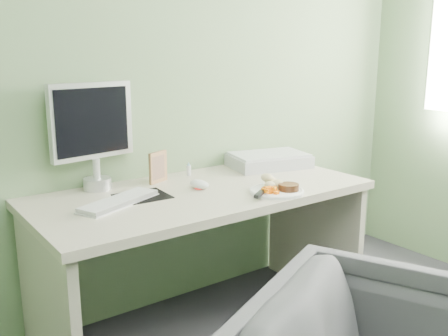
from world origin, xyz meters
TOP-DOWN VIEW (x-y plane):
  - wall_back at (0.00, 2.00)m, footprint 3.50×0.00m
  - desk at (0.00, 1.62)m, footprint 1.60×0.75m
  - plate at (0.25, 1.38)m, footprint 0.25×0.25m
  - steak at (0.29, 1.34)m, footprint 0.12×0.12m
  - potato_pile at (0.27, 1.43)m, footprint 0.13×0.12m
  - carrot_heap at (0.18, 1.35)m, footprint 0.08×0.07m
  - steak_knife at (0.14, 1.36)m, footprint 0.21×0.15m
  - mousepad at (-0.29, 1.69)m, footprint 0.24×0.21m
  - keyboard at (-0.42, 1.64)m, footprint 0.40×0.26m
  - computer_mouse at (-0.00, 1.65)m, footprint 0.08×0.12m
  - photo_frame at (-0.11, 1.87)m, footprint 0.12×0.06m
  - eyedrop_bottle at (0.09, 1.90)m, footprint 0.02×0.02m
  - scanner at (0.57, 1.80)m, footprint 0.48×0.38m
  - monitor at (-0.40, 1.94)m, footprint 0.42×0.14m

SIDE VIEW (x-z plane):
  - desk at x=0.00m, z-range 0.18..0.91m
  - mousepad at x=-0.29m, z-range 0.73..0.73m
  - plate at x=0.25m, z-range 0.73..0.74m
  - keyboard at x=-0.42m, z-range 0.74..0.75m
  - computer_mouse at x=0.00m, z-range 0.73..0.77m
  - steak_knife at x=0.14m, z-range 0.75..0.76m
  - steak at x=0.29m, z-range 0.74..0.77m
  - eyedrop_bottle at x=0.09m, z-range 0.73..0.80m
  - scanner at x=0.57m, z-range 0.73..0.80m
  - carrot_heap at x=0.18m, z-range 0.74..0.79m
  - potato_pile at x=0.27m, z-range 0.74..0.80m
  - photo_frame at x=-0.11m, z-range 0.73..0.89m
  - monitor at x=-0.40m, z-range 0.76..1.26m
  - wall_back at x=0.00m, z-range -0.40..3.10m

